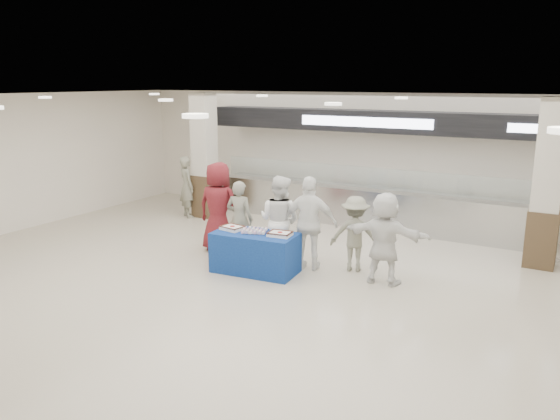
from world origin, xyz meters
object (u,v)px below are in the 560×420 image
Objects in this scene: chef_short at (310,224)px; soldier_b at (355,234)px; sheet_cake_right at (280,234)px; soldier_bg at (187,187)px; display_table at (255,253)px; cupcake_tray at (254,231)px; civilian_maroon at (219,207)px; soldier_a at (240,219)px; chef_tall at (279,220)px; civilian_white at (385,238)px; sheet_cake_left at (232,227)px.

chef_short is 1.25× the size of soldier_b.
sheet_cake_right is 0.28× the size of soldier_bg.
display_table is 3.30× the size of cupcake_tray.
soldier_a is at bearing 162.78° from civilian_maroon.
chef_tall is (0.19, 0.60, 0.09)m from cupcake_tray.
chef_short is 5.06m from soldier_bg.
cupcake_tray is 0.29× the size of civilian_white.
chef_short reaches higher than soldier_b.
civilian_maroon is 2.94m from soldier_b.
civilian_white is at bearing -167.33° from soldier_bg.
sheet_cake_right is at bearing 15.63° from civilian_white.
sheet_cake_right is 0.94× the size of cupcake_tray.
civilian_maroon reaches higher than sheet_cake_left.
civilian_maroon is at bearing -3.15° from chef_tall.
sheet_cake_left is 0.28× the size of soldier_a.
soldier_bg is at bearing -45.86° from civilian_maroon.
soldier_a is 0.93m from chef_tall.
chef_short reaches higher than display_table.
civilian_white is (2.25, 0.64, 0.45)m from display_table.
sheet_cake_right is 0.66m from chef_short.
sheet_cake_right is (0.49, 0.07, 0.42)m from display_table.
chef_tall reaches higher than soldier_b.
sheet_cake_right is 5.05m from soldier_bg.
soldier_b is (2.05, 1.02, -0.08)m from sheet_cake_left.
sheet_cake_left is 0.23× the size of civilian_maroon.
chef_tall reaches higher than civilian_white.
display_table is 3.54× the size of sheet_cake_left.
chef_tall is 1.09× the size of soldier_bg.
soldier_bg is at bearing -26.79° from chef_tall.
soldier_bg is (-3.78, 2.68, 0.01)m from cupcake_tray.
sheet_cake_right is at bearing 121.63° from chef_tall.
soldier_a is (-0.28, 0.65, -0.02)m from sheet_cake_left.
soldier_b is at bearing -177.82° from soldier_a.
chef_short is (0.84, 0.60, 0.11)m from cupcake_tray.
soldier_a is 1.10× the size of soldier_b.
civilian_maroon is 1.14× the size of civilian_white.
soldier_bg is (-3.82, 2.71, 0.42)m from display_table.
display_table is at bearing 24.26° from chef_short.
cupcake_tray is at bearing 13.07° from soldier_b.
soldier_a is at bearing 155.73° from sheet_cake_right.
chef_short is at bearing -2.22° from civilian_white.
display_table is at bearing 13.63° from civilian_white.
cupcake_tray is at bearing 73.50° from chef_tall.
chef_short is 1.12× the size of soldier_bg.
civilian_maroon is 0.62m from soldier_a.
soldier_bg is at bearing 144.71° from cupcake_tray.
soldier_b is 0.87× the size of civilian_white.
soldier_b is at bearing -168.54° from chef_short.
chef_short reaches higher than sheet_cake_right.
civilian_maroon is at bearing 145.75° from display_table.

